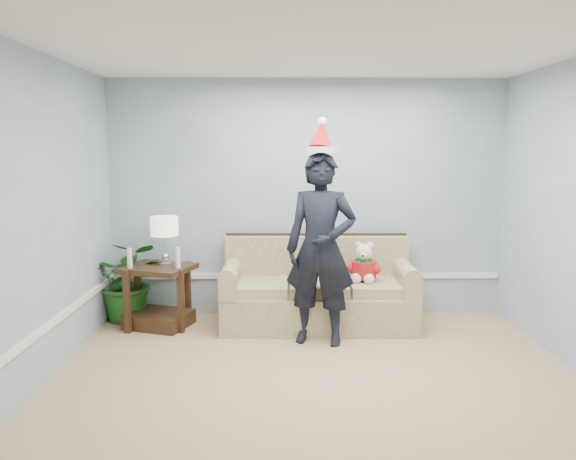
{
  "coord_description": "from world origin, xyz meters",
  "views": [
    {
      "loc": [
        -0.29,
        -3.91,
        1.9
      ],
      "look_at": [
        -0.23,
        1.55,
        1.12
      ],
      "focal_mm": 35.0,
      "sensor_mm": 36.0,
      "label": 1
    }
  ],
  "objects_px": {
    "houseplant": "(129,280)",
    "man": "(321,249)",
    "table_lamp": "(164,228)",
    "teddy_bear": "(364,267)",
    "sofa": "(318,294)",
    "side_table": "(159,303)"
  },
  "relations": [
    {
      "from": "houseplant",
      "to": "man",
      "type": "distance_m",
      "value": 2.28
    },
    {
      "from": "table_lamp",
      "to": "teddy_bear",
      "type": "bearing_deg",
      "value": -2.01
    },
    {
      "from": "sofa",
      "to": "houseplant",
      "type": "relative_size",
      "value": 2.26
    },
    {
      "from": "sofa",
      "to": "side_table",
      "type": "xyz_separation_m",
      "value": [
        -1.73,
        -0.05,
        -0.08
      ]
    },
    {
      "from": "sofa",
      "to": "side_table",
      "type": "bearing_deg",
      "value": -177.5
    },
    {
      "from": "houseplant",
      "to": "sofa",
      "type": "bearing_deg",
      "value": -5.18
    },
    {
      "from": "side_table",
      "to": "houseplant",
      "type": "bearing_deg",
      "value": 146.9
    },
    {
      "from": "sofa",
      "to": "table_lamp",
      "type": "height_order",
      "value": "table_lamp"
    },
    {
      "from": "houseplant",
      "to": "table_lamp",
      "type": "bearing_deg",
      "value": -25.19
    },
    {
      "from": "table_lamp",
      "to": "side_table",
      "type": "bearing_deg",
      "value": -159.14
    },
    {
      "from": "houseplant",
      "to": "teddy_bear",
      "type": "xyz_separation_m",
      "value": [
        2.59,
        -0.29,
        0.2
      ]
    },
    {
      "from": "table_lamp",
      "to": "man",
      "type": "height_order",
      "value": "man"
    },
    {
      "from": "side_table",
      "to": "teddy_bear",
      "type": "height_order",
      "value": "teddy_bear"
    },
    {
      "from": "houseplant",
      "to": "side_table",
      "type": "bearing_deg",
      "value": -33.1
    },
    {
      "from": "sofa",
      "to": "table_lamp",
      "type": "bearing_deg",
      "value": -178.47
    },
    {
      "from": "side_table",
      "to": "houseplant",
      "type": "relative_size",
      "value": 0.92
    },
    {
      "from": "sofa",
      "to": "houseplant",
      "type": "bearing_deg",
      "value": 175.5
    },
    {
      "from": "side_table",
      "to": "table_lamp",
      "type": "xyz_separation_m",
      "value": [
        0.08,
        0.03,
        0.81
      ]
    },
    {
      "from": "man",
      "to": "table_lamp",
      "type": "bearing_deg",
      "value": 174.19
    },
    {
      "from": "sofa",
      "to": "houseplant",
      "type": "xyz_separation_m",
      "value": [
        -2.11,
        0.19,
        0.12
      ]
    },
    {
      "from": "side_table",
      "to": "man",
      "type": "distance_m",
      "value": 1.92
    },
    {
      "from": "sofa",
      "to": "teddy_bear",
      "type": "relative_size",
      "value": 4.74
    }
  ]
}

